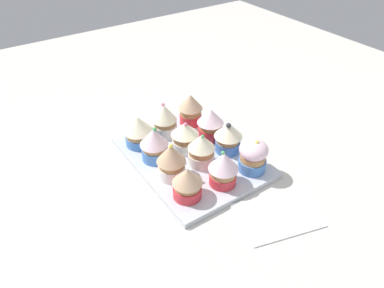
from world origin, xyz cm
name	(u,v)px	position (x,y,z in cm)	size (l,w,h in cm)	color
ground_plane	(192,164)	(0.00, 0.00, -1.50)	(180.00, 180.00, 3.00)	beige
baking_tray	(192,157)	(0.00, 0.00, 0.60)	(31.11, 24.18, 1.20)	silver
cupcake_0	(253,156)	(-10.83, -7.61, 4.77)	(5.92, 5.92, 7.34)	#477AC6
cupcake_1	(228,136)	(-2.95, -7.47, 5.02)	(6.16, 6.16, 7.57)	#477AC6
cupcake_2	(210,123)	(3.10, -7.16, 5.13)	(6.07, 6.07, 7.56)	#D1333D
cupcake_3	(190,108)	(10.78, -6.90, 5.29)	(5.86, 5.86, 7.79)	#D1333D
cupcake_4	(224,167)	(-10.75, -0.19, 5.13)	(5.92, 5.92, 7.72)	#D1333D
cupcake_5	(203,149)	(-3.43, -0.39, 4.93)	(5.67, 5.67, 7.61)	white
cupcake_6	(184,136)	(2.76, 0.30, 4.74)	(6.10, 6.10, 7.08)	white
cupcake_7	(164,120)	(10.26, 0.70, 5.17)	(5.73, 5.73, 8.16)	white
cupcake_8	(187,182)	(-9.83, 7.75, 4.66)	(5.78, 5.78, 6.70)	#D1333D
cupcake_9	(171,161)	(-3.31, 7.22, 5.21)	(5.87, 5.87, 8.02)	white
cupcake_10	(154,144)	(3.47, 7.24, 5.16)	(6.07, 6.07, 7.86)	#477AC6
cupcake_11	(138,130)	(10.10, 7.52, 4.92)	(6.56, 6.56, 7.17)	#477AC6
napkin	(277,215)	(-22.42, -3.67, 0.30)	(10.38, 14.59, 0.60)	white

